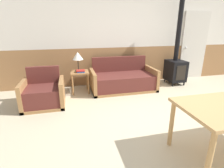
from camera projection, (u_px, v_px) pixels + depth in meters
ground_plane at (177, 126)px, 3.04m from camera, size 16.00×16.00×0.00m
wall_back at (130, 37)px, 5.04m from camera, size 7.20×0.06×2.70m
couch at (123, 80)px, 4.72m from camera, size 1.71×0.89×0.84m
armchair at (44, 94)px, 3.76m from camera, size 0.86×0.74×0.80m
side_table at (80, 76)px, 4.48m from camera, size 0.45×0.45×0.55m
table_lamp at (78, 56)px, 4.40m from camera, size 0.27×0.27×0.49m
book_stack at (81, 71)px, 4.37m from camera, size 0.22×0.17×0.06m
wood_stove at (176, 65)px, 5.12m from camera, size 0.47×0.57×2.37m
entry_door at (194, 46)px, 5.56m from camera, size 0.88×0.09×2.09m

